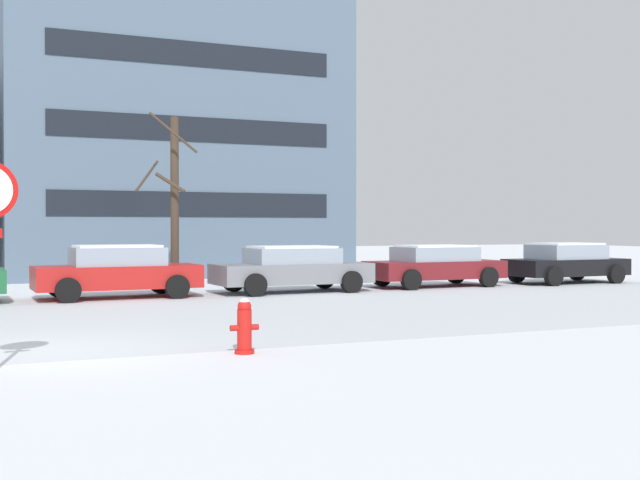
{
  "coord_description": "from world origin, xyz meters",
  "views": [
    {
      "loc": [
        -0.97,
        -12.74,
        1.9
      ],
      "look_at": [
        6.87,
        5.39,
        1.58
      ],
      "focal_mm": 44.74,
      "sensor_mm": 36.0,
      "label": 1
    }
  ],
  "objects_px": {
    "fire_hydrant": "(244,326)",
    "parked_car_black": "(566,262)",
    "parked_car_red": "(117,271)",
    "parked_car_gray": "(292,268)",
    "parked_car_maroon": "(435,265)"
  },
  "relations": [
    {
      "from": "parked_car_black",
      "to": "parked_car_gray",
      "type": "bearing_deg",
      "value": 179.45
    },
    {
      "from": "fire_hydrant",
      "to": "parked_car_red",
      "type": "height_order",
      "value": "parked_car_red"
    },
    {
      "from": "parked_car_maroon",
      "to": "parked_car_red",
      "type": "bearing_deg",
      "value": -179.22
    },
    {
      "from": "fire_hydrant",
      "to": "parked_car_maroon",
      "type": "distance_m",
      "value": 14.33
    },
    {
      "from": "parked_car_red",
      "to": "parked_car_maroon",
      "type": "bearing_deg",
      "value": 0.78
    },
    {
      "from": "parked_car_gray",
      "to": "parked_car_black",
      "type": "xyz_separation_m",
      "value": [
        9.99,
        -0.1,
        0.0
      ]
    },
    {
      "from": "parked_car_gray",
      "to": "parked_car_maroon",
      "type": "distance_m",
      "value": 5.0
    },
    {
      "from": "fire_hydrant",
      "to": "parked_car_gray",
      "type": "height_order",
      "value": "parked_car_gray"
    },
    {
      "from": "parked_car_red",
      "to": "parked_car_gray",
      "type": "relative_size",
      "value": 0.94
    },
    {
      "from": "parked_car_gray",
      "to": "parked_car_black",
      "type": "relative_size",
      "value": 1.1
    },
    {
      "from": "parked_car_red",
      "to": "parked_car_gray",
      "type": "distance_m",
      "value": 5.0
    },
    {
      "from": "fire_hydrant",
      "to": "parked_car_black",
      "type": "relative_size",
      "value": 0.2
    },
    {
      "from": "fire_hydrant",
      "to": "parked_car_red",
      "type": "xyz_separation_m",
      "value": [
        -0.22,
        10.34,
        0.31
      ]
    },
    {
      "from": "parked_car_gray",
      "to": "fire_hydrant",
      "type": "bearing_deg",
      "value": -114.98
    },
    {
      "from": "parked_car_red",
      "to": "fire_hydrant",
      "type": "bearing_deg",
      "value": -88.77
    }
  ]
}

